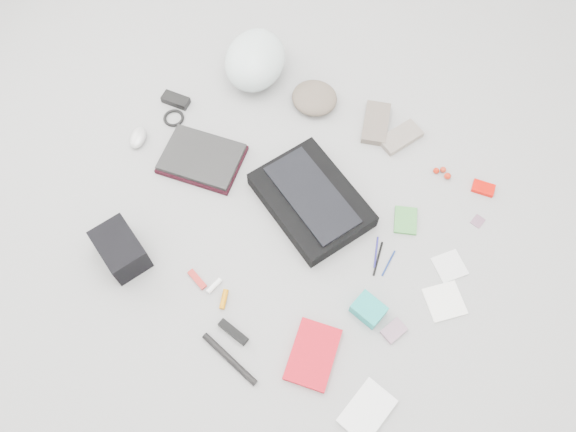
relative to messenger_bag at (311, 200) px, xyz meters
The scene contains 33 objects.
ground_plane 0.13m from the messenger_bag, 109.27° to the right, with size 4.00×4.00×0.00m, color gray.
messenger_bag is the anchor object (origin of this frame).
bag_flap 0.04m from the messenger_bag, 90.00° to the right, with size 0.42×0.19×0.01m, color black.
laptop_sleeve 0.51m from the messenger_bag, behind, with size 0.33×0.25×0.02m, color black.
laptop 0.51m from the messenger_bag, behind, with size 0.32×0.24×0.02m, color black.
bike_helmet 0.73m from the messenger_bag, 141.20° to the left, with size 0.27×0.34×0.20m, color silver.
beanie 0.53m from the messenger_bag, 118.88° to the left, with size 0.21×0.20×0.07m, color brown.
mitten_left 0.50m from the messenger_bag, 84.91° to the left, with size 0.11×0.22×0.03m, color #6B5F54.
mitten_right 0.52m from the messenger_bag, 70.60° to the left, with size 0.09×0.19×0.03m, color gray.
power_brick 0.81m from the messenger_bag, behind, with size 0.12×0.06×0.03m, color black.
cable_coil 0.75m from the messenger_bag, behind, with size 0.09×0.09×0.01m, color black.
mouse 0.82m from the messenger_bag, behind, with size 0.07×0.11×0.04m, color #B2B2B2.
camera_bag 0.78m from the messenger_bag, 131.24° to the right, with size 0.21×0.15×0.14m, color black.
multitool 0.56m from the messenger_bag, 112.08° to the right, with size 0.09×0.03×0.01m, color #B0231F.
toiletry_tube_white 0.53m from the messenger_bag, 105.24° to the right, with size 0.02×0.02×0.07m, color white.
toiletry_tube_orange 0.54m from the messenger_bag, 98.01° to the right, with size 0.02×0.02×0.08m, color #C87506.
u_lock 0.62m from the messenger_bag, 87.51° to the right, with size 0.13×0.03×0.03m, color black.
bike_pump 0.71m from the messenger_bag, 84.31° to the right, with size 0.02×0.02×0.26m, color black.
book_red 0.63m from the messenger_bag, 58.94° to the right, with size 0.16×0.24×0.02m, color red.
book_white 0.84m from the messenger_bag, 46.07° to the right, with size 0.13×0.19×0.02m, color white.
notepad 0.40m from the messenger_bag, 20.16° to the left, with size 0.09×0.12×0.01m, color #3F863C.
pen_blue 0.34m from the messenger_bag, ahead, with size 0.01×0.01×0.13m, color navy.
pen_black 0.36m from the messenger_bag, 11.65° to the right, with size 0.01×0.01×0.15m, color black.
pen_navy 0.40m from the messenger_bag, ahead, with size 0.01×0.01×0.12m, color navy.
accordion_wallet 0.51m from the messenger_bag, 34.26° to the right, with size 0.11×0.09×0.06m, color teal.
card_deck 0.62m from the messenger_bag, 29.27° to the right, with size 0.06×0.09×0.02m, color gray.
napkin_top 0.61m from the messenger_bag, ahead, with size 0.11×0.11×0.01m, color silver.
napkin_bottom 0.66m from the messenger_bag, ahead, with size 0.14×0.14×0.01m, color white.
lollipop_a 0.56m from the messenger_bag, 47.56° to the left, with size 0.03×0.03×0.03m, color #B61D09.
lollipop_b 0.59m from the messenger_bag, 47.26° to the left, with size 0.03×0.03×0.03m, color #B02D17.
lollipop_c 0.60m from the messenger_bag, 43.89° to the left, with size 0.03×0.03×0.03m, color red.
altoids_tin 0.73m from the messenger_bag, 37.13° to the left, with size 0.09×0.06×0.02m, color red.
stamp_sheet 0.69m from the messenger_bag, 24.92° to the left, with size 0.04×0.05×0.00m, color #7F576E.
Camera 1 is at (0.52, -0.85, 2.08)m, focal length 35.00 mm.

